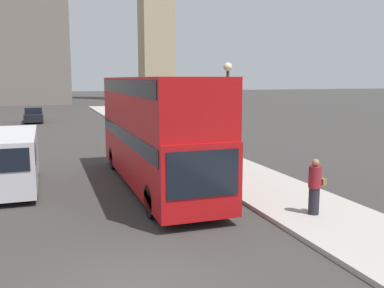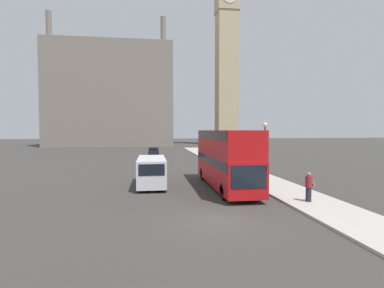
# 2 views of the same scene
# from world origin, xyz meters

# --- Properties ---
(ground_plane) EXTENTS (300.00, 300.00, 0.00)m
(ground_plane) POSITION_xyz_m (0.00, 0.00, 0.00)
(ground_plane) COLOR #383533
(sidewalk_strip) EXTENTS (3.59, 120.00, 0.15)m
(sidewalk_strip) POSITION_xyz_m (6.79, 0.00, 0.07)
(sidewalk_strip) COLOR #ADA89E
(sidewalk_strip) RESTS_ON ground_plane
(clock_tower) EXTENTS (6.65, 6.82, 62.27)m
(clock_tower) POSITION_xyz_m (20.29, 76.88, 31.96)
(clock_tower) COLOR tan
(clock_tower) RESTS_ON ground_plane
(building_block_distant) EXTENTS (34.51, 12.01, 35.12)m
(building_block_distant) POSITION_xyz_m (-14.20, 73.45, 14.43)
(building_block_distant) COLOR slate
(building_block_distant) RESTS_ON ground_plane
(red_double_decker_bus) EXTENTS (2.53, 11.36, 4.46)m
(red_double_decker_bus) POSITION_xyz_m (2.72, 8.46, 2.48)
(red_double_decker_bus) COLOR #B71114
(red_double_decker_bus) RESTS_ON ground_plane
(white_van) EXTENTS (2.18, 5.98, 2.26)m
(white_van) POSITION_xyz_m (-2.95, 9.86, 1.22)
(white_van) COLOR silver
(white_van) RESTS_ON ground_plane
(pedestrian) EXTENTS (0.56, 0.40, 1.78)m
(pedestrian) POSITION_xyz_m (6.46, 2.75, 1.04)
(pedestrian) COLOR #23232D
(pedestrian) RESTS_ON sidewalk_strip
(street_lamp) EXTENTS (0.36, 0.36, 4.91)m
(street_lamp) POSITION_xyz_m (5.68, 7.86, 3.45)
(street_lamp) COLOR #2D332D
(street_lamp) RESTS_ON sidewalk_strip
(parked_sedan) EXTENTS (1.81, 4.75, 1.52)m
(parked_sedan) POSITION_xyz_m (-2.57, 38.29, 0.69)
(parked_sedan) COLOR black
(parked_sedan) RESTS_ON ground_plane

